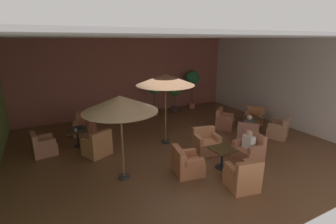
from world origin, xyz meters
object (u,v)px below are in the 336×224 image
Objects in this scene: armchair_front_left_north at (98,146)px; armchair_front_left_east at (85,127)px; armchair_front_right_west at (248,134)px; open_laptop at (79,129)px; patio_umbrella_center_beige at (165,80)px; cafe_table_front_right at (251,121)px; armchair_front_left_south at (43,146)px; armchair_front_right_south at (224,121)px; armchair_mid_center_south at (187,164)px; cafe_table_front_left at (77,133)px; patron_blue_shirt at (249,124)px; armchair_mid_center_east at (206,144)px; armchair_mid_center_north at (249,150)px; potted_tree_mid_left at (192,81)px; armchair_mid_center_west at (243,177)px; patio_umbrella_tall_red at (120,104)px; potted_tree_left_corner at (154,94)px; cafe_table_mid_center at (222,153)px; armchair_front_right_north at (279,130)px; iced_drink_cup at (76,130)px; patron_by_window at (249,141)px; potted_tree_mid_right at (175,93)px; armchair_front_right_east at (254,118)px.

armchair_front_left_east reaches higher than armchair_front_left_north.
open_laptop is at bearing 156.95° from armchair_front_right_west.
cafe_table_front_right is at bearing -9.74° from patio_umbrella_center_beige.
armchair_front_left_south is 4.84m from patio_umbrella_center_beige.
armchair_front_right_south is 4.36m from armchair_mid_center_south.
patron_blue_shirt is at bearing -23.01° from cafe_table_front_left.
cafe_table_front_left is 0.82× the size of armchair_mid_center_east.
potted_tree_mid_left reaches higher than armchair_mid_center_north.
armchair_mid_center_west reaches higher than armchair_front_left_south.
cafe_table_front_right is at bearing 10.14° from patio_umbrella_tall_red.
cafe_table_mid_center is at bearing -93.85° from potted_tree_left_corner.
armchair_front_left_north is at bearing 177.14° from patio_umbrella_center_beige.
patio_umbrella_tall_red is (2.01, -2.76, 1.90)m from armchair_front_left_south.
armchair_mid_center_west is 3.78m from patio_umbrella_tall_red.
patron_blue_shirt reaches higher than armchair_mid_center_east.
cafe_table_front_left is at bearing 7.85° from armchair_front_left_south.
armchair_front_right_south reaches higher than armchair_front_right_north.
patio_umbrella_center_beige is (4.22, -1.04, 2.14)m from armchair_front_left_south.
armchair_front_right_north is 4.38m from armchair_mid_center_west.
cafe_table_mid_center is (-2.39, -2.77, 0.17)m from armchair_front_right_south.
open_laptop reaches higher than armchair_front_left_south.
cafe_table_front_left is at bearing 114.89° from armchair_front_left_north.
cafe_table_mid_center is 1.17m from armchair_mid_center_west.
iced_drink_cup is at bearing 127.85° from armchair_mid_center_south.
patio_umbrella_center_beige is 3.68m from patron_blue_shirt.
patron_by_window reaches higher than open_laptop.
iced_drink_cup reaches higher than cafe_table_front_left.
cafe_table_front_left is 5.28m from cafe_table_mid_center.
armchair_front_right_west is at bearing -22.23° from iced_drink_cup.
armchair_mid_center_east is 2.90× the size of open_laptop.
potted_tree_mid_right reaches higher than iced_drink_cup.
armchair_front_right_south is at bearing 37.00° from armchair_mid_center_east.
open_laptop is at bearing -158.35° from potted_tree_mid_left.
armchair_front_right_west is 2.01m from armchair_mid_center_east.
iced_drink_cup is (-6.01, 2.46, 0.40)m from armchair_front_right_west.
armchair_front_right_east is 5.16m from patio_umbrella_center_beige.
armchair_front_left_south is at bearing -172.15° from cafe_table_front_left.
potted_tree_left_corner is at bearing 179.70° from potted_tree_mid_right.
patio_umbrella_tall_red reaches higher than armchair_front_right_east.
armchair_front_right_north is at bearing -56.17° from armchair_front_right_south.
patron_by_window is at bearing -161.36° from armchair_front_right_north.
armchair_mid_center_south is at bearing -115.56° from potted_tree_mid_right.
open_laptop is (-6.77, 1.78, 0.20)m from cafe_table_front_right.
cafe_table_front_right is 0.73× the size of armchair_front_right_east.
open_laptop is at bearing 146.85° from armchair_mid_center_east.
armchair_front_left_east is 6.03m from armchair_front_right_south.
patio_umbrella_tall_red is at bearing -131.12° from potted_tree_mid_right.
armchair_mid_center_west is at bearing -101.89° from cafe_table_mid_center.
patio_umbrella_center_beige is at bearing -19.18° from iced_drink_cup.
armchair_front_right_north is 1.48× the size of cafe_table_mid_center.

